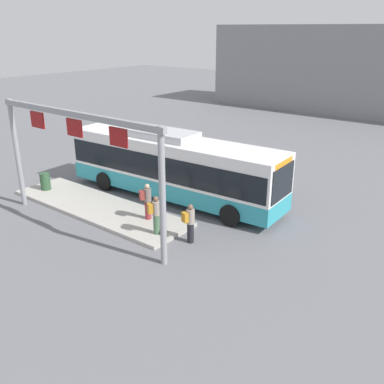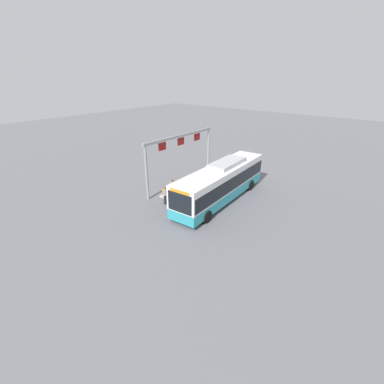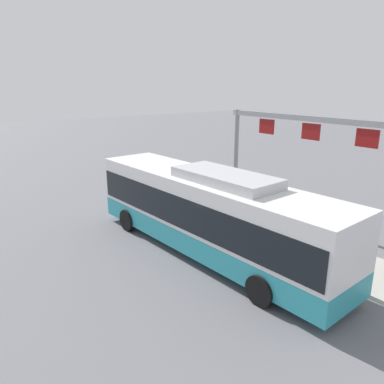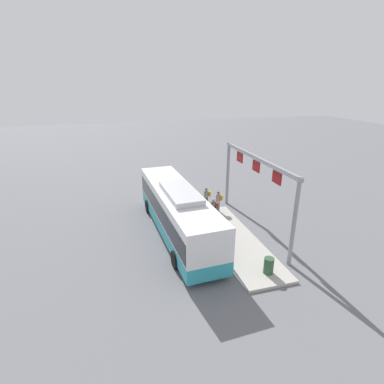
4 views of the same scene
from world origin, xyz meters
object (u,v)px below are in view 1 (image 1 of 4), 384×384
object	(u,v)px
person_boarding	(156,214)
person_waiting_mid	(147,200)
person_waiting_near	(190,223)
trash_bin	(45,181)
bus_main	(172,164)

from	to	relation	value
person_boarding	person_waiting_mid	size ratio (longest dim) A/B	1.00
person_waiting_near	trash_bin	distance (m)	9.61
trash_bin	person_waiting_near	bearing A→B (deg)	1.42
bus_main	person_waiting_near	size ratio (longest dim) A/B	7.18
person_waiting_near	trash_bin	world-z (taller)	person_waiting_near
bus_main	person_waiting_near	world-z (taller)	bus_main
person_boarding	person_waiting_near	distance (m)	1.50
bus_main	person_boarding	bearing A→B (deg)	-61.56
bus_main	trash_bin	world-z (taller)	bus_main
person_waiting_near	person_waiting_mid	world-z (taller)	person_waiting_mid
person_waiting_mid	person_waiting_near	bearing A→B (deg)	-67.77
bus_main	trash_bin	distance (m)	6.96
person_boarding	person_waiting_near	bearing A→B (deg)	-39.18
person_waiting_near	person_waiting_mid	bearing A→B (deg)	101.80
person_waiting_mid	trash_bin	bearing A→B (deg)	124.85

